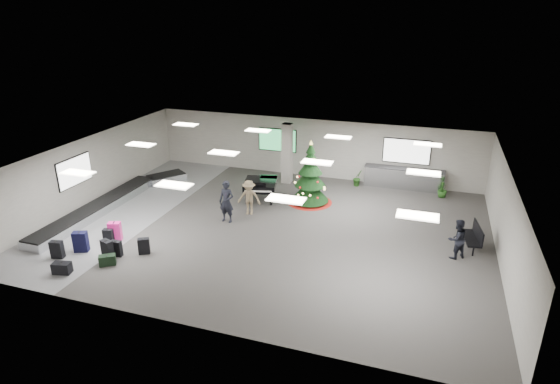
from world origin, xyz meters
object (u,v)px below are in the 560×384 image
(baggage_carousel, at_px, (113,201))
(potted_plant_left, at_px, (358,178))
(traveler_bench, at_px, (457,239))
(potted_plant_right, at_px, (442,189))
(bench, at_px, (474,236))
(service_counter, at_px, (404,178))
(traveler_a, at_px, (227,202))
(traveler_b, at_px, (249,198))
(grand_piano, at_px, (260,185))
(christmas_tree, at_px, (310,182))
(pink_suitcase, at_px, (115,231))

(baggage_carousel, xyz_separation_m, potted_plant_left, (10.53, 6.31, 0.23))
(traveler_bench, distance_m, potted_plant_left, 8.03)
(potted_plant_left, bearing_deg, potted_plant_right, -3.61)
(bench, bearing_deg, service_counter, 108.75)
(traveler_a, bearing_deg, baggage_carousel, -175.80)
(potted_plant_right, bearing_deg, service_counter, 160.25)
(service_counter, xyz_separation_m, traveler_b, (-6.35, -5.59, 0.26))
(traveler_bench, bearing_deg, potted_plant_left, -90.82)
(service_counter, relative_size, grand_piano, 1.82)
(grand_piano, bearing_deg, traveler_a, -113.82)
(christmas_tree, xyz_separation_m, potted_plant_left, (1.80, 2.96, -0.62))
(baggage_carousel, xyz_separation_m, traveler_b, (6.49, 1.14, 0.59))
(bench, distance_m, traveler_a, 10.13)
(pink_suitcase, relative_size, grand_piano, 0.36)
(christmas_tree, height_order, traveler_a, christmas_tree)
(service_counter, bearing_deg, baggage_carousel, -152.33)
(potted_plant_left, bearing_deg, pink_suitcase, -131.55)
(traveler_bench, bearing_deg, grand_piano, -56.12)
(potted_plant_left, relative_size, potted_plant_right, 1.07)
(service_counter, xyz_separation_m, traveler_a, (-6.97, -6.64, 0.39))
(traveler_b, bearing_deg, service_counter, 33.07)
(service_counter, xyz_separation_m, bench, (3.12, -5.90, 0.01))
(christmas_tree, height_order, grand_piano, christmas_tree)
(baggage_carousel, height_order, potted_plant_left, potted_plant_left)
(service_counter, bearing_deg, traveler_bench, -70.38)
(baggage_carousel, bearing_deg, service_counter, 27.67)
(christmas_tree, distance_m, potted_plant_left, 3.52)
(baggage_carousel, distance_m, potted_plant_left, 12.28)
(traveler_bench, distance_m, potted_plant_right, 6.22)
(traveler_b, bearing_deg, traveler_bench, -16.62)
(grand_piano, bearing_deg, christmas_tree, -3.21)
(service_counter, distance_m, grand_piano, 7.53)
(pink_suitcase, distance_m, traveler_bench, 13.27)
(christmas_tree, distance_m, bench, 7.68)
(traveler_b, xyz_separation_m, potted_plant_right, (8.29, 4.90, -0.39))
(service_counter, relative_size, potted_plant_right, 4.91)
(traveler_a, bearing_deg, grand_piano, 83.34)
(service_counter, bearing_deg, traveler_b, -138.65)
(traveler_b, distance_m, potted_plant_right, 9.64)
(baggage_carousel, height_order, christmas_tree, christmas_tree)
(pink_suitcase, distance_m, christmas_tree, 9.01)
(grand_piano, bearing_deg, bench, -26.04)
(pink_suitcase, relative_size, potted_plant_left, 0.90)
(traveler_a, distance_m, traveler_bench, 9.43)
(pink_suitcase, bearing_deg, traveler_b, 24.66)
(pink_suitcase, relative_size, potted_plant_right, 0.96)
(pink_suitcase, relative_size, christmas_tree, 0.26)
(christmas_tree, relative_size, traveler_b, 1.92)
(christmas_tree, relative_size, traveler_a, 1.65)
(traveler_a, height_order, potted_plant_right, traveler_a)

